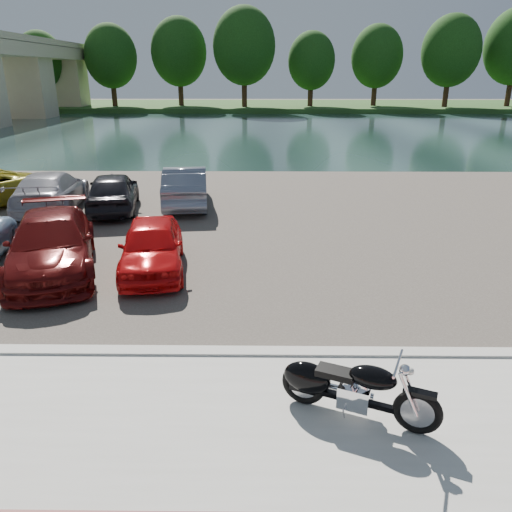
{
  "coord_description": "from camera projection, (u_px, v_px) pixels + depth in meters",
  "views": [
    {
      "loc": [
        -0.58,
        -5.84,
        4.81
      ],
      "look_at": [
        -0.71,
        4.3,
        1.1
      ],
      "focal_mm": 35.0,
      "sensor_mm": 36.0,
      "label": 1
    }
  ],
  "objects": [
    {
      "name": "far_trees",
      "position": [
        300.0,
        52.0,
        66.28
      ],
      "size": [
        70.25,
        10.68,
        12.52
      ],
      "color": "#361D13",
      "rests_on": "far_bank"
    },
    {
      "name": "far_bank",
      "position": [
        266.0,
        106.0,
        74.63
      ],
      "size": [
        120.0,
        24.0,
        0.6
      ],
      "primitive_type": "cube",
      "color": "#244217",
      "rests_on": "ground"
    },
    {
      "name": "ground",
      "position": [
        302.0,
        432.0,
        7.13
      ],
      "size": [
        200.0,
        200.0,
        0.0
      ],
      "primitive_type": "plane",
      "color": "#595447",
      "rests_on": "ground"
    },
    {
      "name": "car_8",
      "position": [
        113.0,
        191.0,
        18.25
      ],
      "size": [
        2.46,
        4.48,
        1.44
      ],
      "primitive_type": "imported",
      "rotation": [
        0.0,
        0.0,
        3.33
      ],
      "color": "black",
      "rests_on": "parking_lot"
    },
    {
      "name": "promenade",
      "position": [
        308.0,
        483.0,
        6.17
      ],
      "size": [
        60.0,
        6.0,
        0.1
      ],
      "primitive_type": "cube",
      "color": "#B4B3AA",
      "rests_on": "ground"
    },
    {
      "name": "car_3",
      "position": [
        51.0,
        244.0,
        12.57
      ],
      "size": [
        3.49,
        5.4,
        1.46
      ],
      "primitive_type": "imported",
      "rotation": [
        0.0,
        0.0,
        0.31
      ],
      "color": "#500C0B",
      "rests_on": "parking_lot"
    },
    {
      "name": "car_9",
      "position": [
        186.0,
        186.0,
        18.98
      ],
      "size": [
        2.11,
        4.7,
        1.5
      ],
      "primitive_type": "imported",
      "rotation": [
        0.0,
        0.0,
        3.26
      ],
      "color": "slate",
      "rests_on": "parking_lot"
    },
    {
      "name": "parking_lot",
      "position": [
        278.0,
        219.0,
        17.45
      ],
      "size": [
        60.0,
        18.0,
        0.04
      ],
      "primitive_type": "cube",
      "color": "#453E38",
      "rests_on": "ground"
    },
    {
      "name": "river",
      "position": [
        269.0,
        131.0,
        44.69
      ],
      "size": [
        120.0,
        40.0,
        0.0
      ],
      "primitive_type": "cube",
      "color": "#192D2C",
      "rests_on": "ground"
    },
    {
      "name": "kerb",
      "position": [
        294.0,
        354.0,
        8.98
      ],
      "size": [
        60.0,
        0.3,
        0.14
      ],
      "primitive_type": "cube",
      "color": "#B4B3AA",
      "rests_on": "ground"
    },
    {
      "name": "car_7",
      "position": [
        51.0,
        191.0,
        18.32
      ],
      "size": [
        2.72,
        5.23,
        1.45
      ],
      "primitive_type": "imported",
      "rotation": [
        0.0,
        0.0,
        3.29
      ],
      "color": "#9C9AA3",
      "rests_on": "parking_lot"
    },
    {
      "name": "motorcycle",
      "position": [
        344.0,
        386.0,
        7.21
      ],
      "size": [
        2.21,
        1.15,
        1.05
      ],
      "rotation": [
        0.0,
        0.0,
        -0.4
      ],
      "color": "black",
      "rests_on": "promenade"
    },
    {
      "name": "car_4",
      "position": [
        152.0,
        246.0,
        12.67
      ],
      "size": [
        2.13,
        4.06,
        1.32
      ],
      "primitive_type": "imported",
      "rotation": [
        0.0,
        0.0,
        0.16
      ],
      "color": "red",
      "rests_on": "parking_lot"
    }
  ]
}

